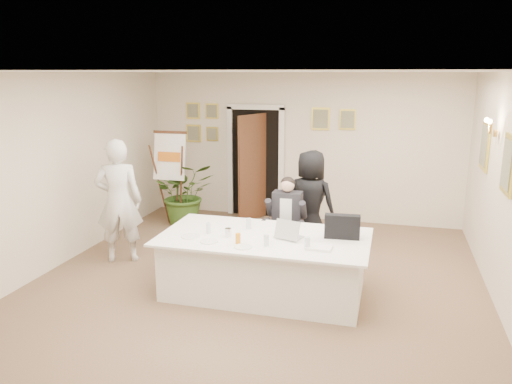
{
  "coord_description": "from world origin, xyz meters",
  "views": [
    {
      "loc": [
        1.65,
        -5.87,
        2.79
      ],
      "look_at": [
        -0.11,
        0.6,
        1.18
      ],
      "focal_mm": 35.0,
      "sensor_mm": 36.0,
      "label": 1
    }
  ],
  "objects_px": {
    "potted_palm": "(185,194)",
    "laptop": "(289,227)",
    "oj_glass": "(238,239)",
    "seated_man": "(287,221)",
    "standing_man": "(119,201)",
    "flip_chart": "(173,183)",
    "conference_table": "(264,264)",
    "paper_stack": "(319,248)",
    "laptop_bag": "(342,227)",
    "steel_jug": "(228,232)",
    "standing_woman": "(310,203)"
  },
  "relations": [
    {
      "from": "conference_table",
      "to": "oj_glass",
      "type": "height_order",
      "value": "oj_glass"
    },
    {
      "from": "laptop_bag",
      "to": "potted_palm",
      "type": "bearing_deg",
      "value": 138.3
    },
    {
      "from": "paper_stack",
      "to": "steel_jug",
      "type": "distance_m",
      "value": 1.18
    },
    {
      "from": "potted_palm",
      "to": "standing_woman",
      "type": "bearing_deg",
      "value": -20.85
    },
    {
      "from": "standing_man",
      "to": "laptop",
      "type": "distance_m",
      "value": 2.74
    },
    {
      "from": "laptop",
      "to": "steel_jug",
      "type": "relative_size",
      "value": 3.18
    },
    {
      "from": "seated_man",
      "to": "paper_stack",
      "type": "xyz_separation_m",
      "value": [
        0.67,
        -1.34,
        0.12
      ]
    },
    {
      "from": "flip_chart",
      "to": "oj_glass",
      "type": "bearing_deg",
      "value": -52.88
    },
    {
      "from": "laptop",
      "to": "laptop_bag",
      "type": "relative_size",
      "value": 0.8
    },
    {
      "from": "standing_woman",
      "to": "laptop",
      "type": "height_order",
      "value": "standing_woman"
    },
    {
      "from": "standing_man",
      "to": "oj_glass",
      "type": "bearing_deg",
      "value": 133.85
    },
    {
      "from": "standing_man",
      "to": "oj_glass",
      "type": "distance_m",
      "value": 2.33
    },
    {
      "from": "laptop",
      "to": "steel_jug",
      "type": "distance_m",
      "value": 0.77
    },
    {
      "from": "oj_glass",
      "to": "steel_jug",
      "type": "height_order",
      "value": "oj_glass"
    },
    {
      "from": "standing_man",
      "to": "laptop",
      "type": "xyz_separation_m",
      "value": [
        2.69,
        -0.53,
        -0.02
      ]
    },
    {
      "from": "standing_woman",
      "to": "potted_palm",
      "type": "relative_size",
      "value": 1.4
    },
    {
      "from": "conference_table",
      "to": "laptop",
      "type": "relative_size",
      "value": 7.54
    },
    {
      "from": "seated_man",
      "to": "standing_woman",
      "type": "bearing_deg",
      "value": 75.35
    },
    {
      "from": "laptop",
      "to": "paper_stack",
      "type": "relative_size",
      "value": 1.18
    },
    {
      "from": "laptop",
      "to": "laptop_bag",
      "type": "distance_m",
      "value": 0.66
    },
    {
      "from": "conference_table",
      "to": "potted_palm",
      "type": "bearing_deg",
      "value": 130.47
    },
    {
      "from": "paper_stack",
      "to": "laptop_bag",
      "type": "bearing_deg",
      "value": 64.46
    },
    {
      "from": "standing_man",
      "to": "standing_woman",
      "type": "xyz_separation_m",
      "value": [
        2.7,
        1.05,
        -0.11
      ]
    },
    {
      "from": "laptop_bag",
      "to": "paper_stack",
      "type": "bearing_deg",
      "value": -119.95
    },
    {
      "from": "potted_palm",
      "to": "laptop",
      "type": "bearing_deg",
      "value": -45.47
    },
    {
      "from": "laptop",
      "to": "oj_glass",
      "type": "relative_size",
      "value": 2.69
    },
    {
      "from": "laptop",
      "to": "standing_man",
      "type": "bearing_deg",
      "value": -173.0
    },
    {
      "from": "standing_woman",
      "to": "potted_palm",
      "type": "bearing_deg",
      "value": -6.01
    },
    {
      "from": "laptop_bag",
      "to": "oj_glass",
      "type": "xyz_separation_m",
      "value": [
        -1.19,
        -0.53,
        -0.09
      ]
    },
    {
      "from": "flip_chart",
      "to": "laptop_bag",
      "type": "relative_size",
      "value": 3.96
    },
    {
      "from": "laptop_bag",
      "to": "steel_jug",
      "type": "relative_size",
      "value": 3.97
    },
    {
      "from": "conference_table",
      "to": "paper_stack",
      "type": "distance_m",
      "value": 0.89
    },
    {
      "from": "potted_palm",
      "to": "laptop",
      "type": "relative_size",
      "value": 3.38
    },
    {
      "from": "standing_man",
      "to": "potted_palm",
      "type": "bearing_deg",
      "value": -118.71
    },
    {
      "from": "standing_man",
      "to": "flip_chart",
      "type": "bearing_deg",
      "value": -112.5
    },
    {
      "from": "potted_palm",
      "to": "seated_man",
      "type": "bearing_deg",
      "value": -33.73
    },
    {
      "from": "standing_woman",
      "to": "flip_chart",
      "type": "bearing_deg",
      "value": -3.22
    },
    {
      "from": "standing_woman",
      "to": "oj_glass",
      "type": "height_order",
      "value": "standing_woman"
    },
    {
      "from": "standing_man",
      "to": "oj_glass",
      "type": "xyz_separation_m",
      "value": [
        2.14,
        -0.91,
        -0.09
      ]
    },
    {
      "from": "laptop_bag",
      "to": "standing_man",
      "type": "bearing_deg",
      "value": 169.03
    },
    {
      "from": "laptop",
      "to": "oj_glass",
      "type": "bearing_deg",
      "value": -126.57
    },
    {
      "from": "standing_man",
      "to": "steel_jug",
      "type": "bearing_deg",
      "value": 137.33
    },
    {
      "from": "seated_man",
      "to": "laptop_bag",
      "type": "bearing_deg",
      "value": -34.22
    },
    {
      "from": "potted_palm",
      "to": "paper_stack",
      "type": "height_order",
      "value": "potted_palm"
    },
    {
      "from": "seated_man",
      "to": "potted_palm",
      "type": "bearing_deg",
      "value": 157.04
    },
    {
      "from": "laptop_bag",
      "to": "steel_jug",
      "type": "bearing_deg",
      "value": -171.78
    },
    {
      "from": "laptop",
      "to": "laptop_bag",
      "type": "height_order",
      "value": "laptop_bag"
    },
    {
      "from": "seated_man",
      "to": "potted_palm",
      "type": "xyz_separation_m",
      "value": [
        -2.24,
        1.5,
        -0.08
      ]
    },
    {
      "from": "potted_palm",
      "to": "paper_stack",
      "type": "relative_size",
      "value": 3.98
    },
    {
      "from": "standing_man",
      "to": "paper_stack",
      "type": "bearing_deg",
      "value": 141.9
    }
  ]
}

